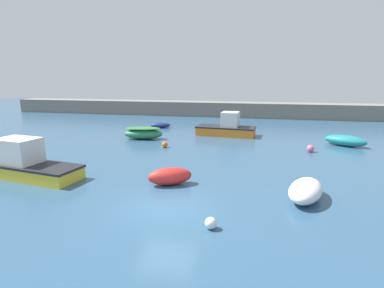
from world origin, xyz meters
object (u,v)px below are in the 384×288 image
(rowboat_with_red_cover, at_px, (143,133))
(fishing_dinghy_green, at_px, (170,176))
(mooring_buoy_pink, at_px, (310,148))
(mooring_buoy_orange, at_px, (165,145))
(mooring_buoy_white, at_px, (211,223))
(dinghy_near_pier, at_px, (160,125))
(motorboat_grey_hull, at_px, (227,128))
(cabin_cruiser_white, at_px, (24,163))
(rowboat_blue_near, at_px, (306,190))
(rowboat_white_midwater, at_px, (345,141))

(rowboat_with_red_cover, bearing_deg, fishing_dinghy_green, -70.78)
(mooring_buoy_pink, relative_size, mooring_buoy_orange, 1.16)
(mooring_buoy_white, bearing_deg, fishing_dinghy_green, 123.98)
(mooring_buoy_pink, xyz_separation_m, mooring_buoy_white, (-5.28, -12.82, -0.05))
(dinghy_near_pier, relative_size, motorboat_grey_hull, 0.42)
(mooring_buoy_pink, height_order, mooring_buoy_orange, mooring_buoy_pink)
(mooring_buoy_orange, bearing_deg, cabin_cruiser_white, -122.94)
(motorboat_grey_hull, height_order, mooring_buoy_pink, motorboat_grey_hull)
(cabin_cruiser_white, height_order, mooring_buoy_white, cabin_cruiser_white)
(dinghy_near_pier, relative_size, cabin_cruiser_white, 0.35)
(rowboat_blue_near, distance_m, motorboat_grey_hull, 15.38)
(mooring_buoy_pink, bearing_deg, mooring_buoy_orange, -175.17)
(cabin_cruiser_white, distance_m, motorboat_grey_hull, 17.28)
(rowboat_blue_near, bearing_deg, cabin_cruiser_white, -72.33)
(mooring_buoy_pink, bearing_deg, dinghy_near_pier, 150.64)
(rowboat_with_red_cover, bearing_deg, mooring_buoy_pink, -16.54)
(dinghy_near_pier, distance_m, motorboat_grey_hull, 7.96)
(mooring_buoy_pink, relative_size, mooring_buoy_white, 1.22)
(rowboat_with_red_cover, distance_m, mooring_buoy_orange, 4.00)
(rowboat_blue_near, bearing_deg, mooring_buoy_white, -28.28)
(rowboat_blue_near, bearing_deg, motorboat_grey_hull, -142.80)
(rowboat_blue_near, relative_size, dinghy_near_pier, 1.33)
(rowboat_with_red_cover, relative_size, fishing_dinghy_green, 1.51)
(fishing_dinghy_green, bearing_deg, mooring_buoy_white, 96.81)
(cabin_cruiser_white, xyz_separation_m, mooring_buoy_pink, (16.17, 9.21, -0.47))
(rowboat_with_red_cover, distance_m, cabin_cruiser_white, 11.36)
(dinghy_near_pier, height_order, motorboat_grey_hull, motorboat_grey_hull)
(cabin_cruiser_white, bearing_deg, mooring_buoy_orange, 65.37)
(dinghy_near_pier, bearing_deg, rowboat_blue_near, -67.52)
(dinghy_near_pier, relative_size, rowboat_white_midwater, 0.69)
(mooring_buoy_white, bearing_deg, mooring_buoy_orange, 114.85)
(cabin_cruiser_white, xyz_separation_m, rowboat_white_midwater, (19.18, 11.97, -0.31))
(rowboat_with_red_cover, height_order, fishing_dinghy_green, rowboat_with_red_cover)
(rowboat_blue_near, height_order, mooring_buoy_white, rowboat_blue_near)
(mooring_buoy_pink, bearing_deg, fishing_dinghy_green, -132.37)
(mooring_buoy_orange, height_order, mooring_buoy_white, mooring_buoy_orange)
(cabin_cruiser_white, distance_m, rowboat_white_midwater, 22.61)
(rowboat_with_red_cover, xyz_separation_m, cabin_cruiser_white, (-2.51, -11.07, 0.20))
(mooring_buoy_white, bearing_deg, rowboat_white_midwater, 61.97)
(dinghy_near_pier, height_order, fishing_dinghy_green, fishing_dinghy_green)
(fishing_dinghy_green, xyz_separation_m, motorboat_grey_hull, (1.37, 13.98, 0.27))
(rowboat_white_midwater, xyz_separation_m, mooring_buoy_white, (-8.29, -15.58, -0.21))
(motorboat_grey_hull, distance_m, mooring_buoy_pink, 8.45)
(rowboat_with_red_cover, relative_size, mooring_buoy_orange, 7.97)
(rowboat_with_red_cover, height_order, rowboat_blue_near, rowboat_with_red_cover)
(fishing_dinghy_green, bearing_deg, mooring_buoy_pink, -159.54)
(fishing_dinghy_green, distance_m, mooring_buoy_pink, 11.88)
(fishing_dinghy_green, xyz_separation_m, mooring_buoy_orange, (-2.79, 7.87, -0.22))
(cabin_cruiser_white, bearing_deg, mooring_buoy_pink, 37.97)
(cabin_cruiser_white, relative_size, motorboat_grey_hull, 1.18)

